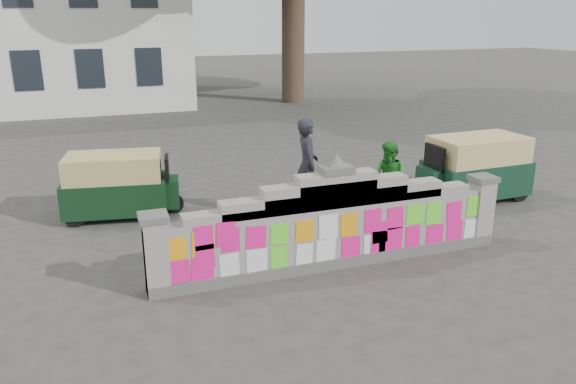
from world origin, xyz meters
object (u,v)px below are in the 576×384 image
(cyclist_bike, at_px, (307,194))
(rickshaw_left, at_px, (118,185))
(pedestrian, at_px, (390,180))
(rickshaw_right, at_px, (474,167))
(cyclist_rider, at_px, (307,176))

(cyclist_bike, distance_m, rickshaw_left, 4.04)
(pedestrian, distance_m, rickshaw_left, 5.81)
(pedestrian, distance_m, rickshaw_right, 2.46)
(cyclist_rider, height_order, pedestrian, cyclist_rider)
(rickshaw_right, bearing_deg, pedestrian, 6.20)
(cyclist_bike, distance_m, pedestrian, 1.81)
(rickshaw_left, bearing_deg, cyclist_rider, -13.65)
(cyclist_bike, relative_size, rickshaw_right, 0.79)
(cyclist_bike, bearing_deg, pedestrian, -91.97)
(cyclist_rider, bearing_deg, rickshaw_left, 77.55)
(pedestrian, relative_size, rickshaw_right, 0.60)
(cyclist_bike, height_order, pedestrian, pedestrian)
(rickshaw_left, bearing_deg, pedestrian, -10.44)
(cyclist_bike, height_order, rickshaw_right, rickshaw_right)
(cyclist_rider, bearing_deg, cyclist_bike, -79.17)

